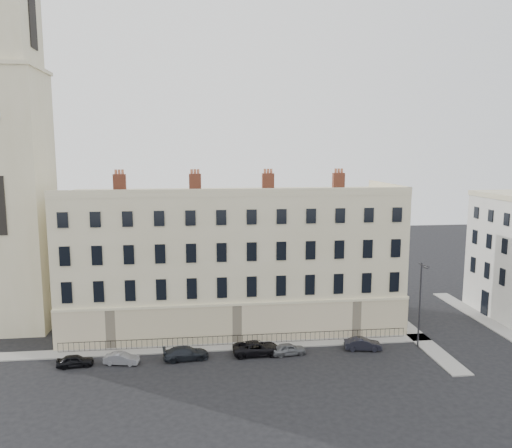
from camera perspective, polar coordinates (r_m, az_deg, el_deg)
The scene contains 14 objects.
ground at distance 47.88m, azimuth 5.90°, elevation -15.70°, with size 160.00×160.00×0.00m, color black.
terrace at distance 55.99m, azimuth -2.68°, elevation -3.98°, with size 36.22×12.22×17.00m.
church_tower at distance 60.03m, azimuth -26.62°, elevation 6.72°, with size 8.00×8.13×44.00m.
pavement_terrace at distance 51.42m, azimuth -6.65°, elevation -13.88°, with size 48.00×2.00×0.12m, color gray.
pavement_east_return at distance 58.83m, azimuth 16.82°, elevation -11.26°, with size 2.00×24.00×0.12m, color gray.
pavement_adjacent at distance 65.00m, azimuth 24.33°, elevation -9.76°, with size 2.00×20.00×0.12m, color gray.
railings at distance 51.75m, azimuth -2.11°, elevation -13.09°, with size 35.00×0.04×0.96m.
car_a at distance 49.88m, azimuth -19.97°, elevation -14.47°, with size 1.30×3.23×1.10m, color black.
car_b at distance 49.14m, azimuth -15.10°, elevation -14.63°, with size 1.12×3.21×1.06m, color slate.
car_c at distance 48.91m, azimuth -8.02°, elevation -14.41°, with size 1.74×4.28×1.24m, color black.
car_d at distance 49.50m, azimuth 0.09°, elevation -13.99°, with size 2.16×4.68×1.30m, color black.
car_e at distance 49.60m, azimuth 3.75°, elevation -14.07°, with size 1.34×3.33×1.14m, color slate.
car_f at distance 51.66m, azimuth 12.11°, elevation -13.27°, with size 1.26×3.61×1.19m, color black.
streetlamp at distance 52.42m, azimuth 18.26°, elevation -8.33°, with size 0.49×1.86×8.66m.
Camera 1 is at (-9.87, -42.55, 19.62)m, focal length 35.00 mm.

